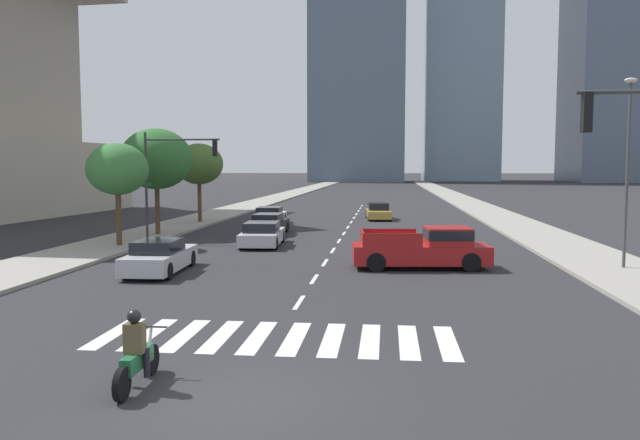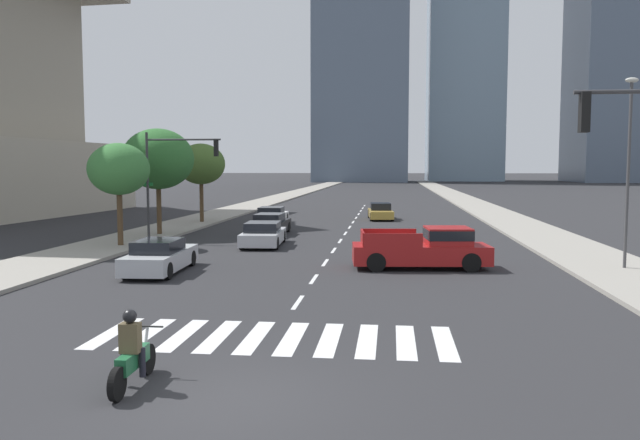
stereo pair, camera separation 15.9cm
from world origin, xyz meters
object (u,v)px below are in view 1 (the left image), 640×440
sedan_silver_1 (160,257)px  street_tree_nearest (117,169)px  pickup_truck (427,248)px  street_lamp_east (628,158)px  street_tree_second (156,159)px  traffic_signal_far (173,166)px  motorcycle_lead (137,357)px  sedan_black_0 (269,225)px  sedan_white_3 (270,216)px  sedan_gold_2 (378,212)px  sedan_silver_4 (262,235)px  street_tree_third (199,164)px

sedan_silver_1 → street_tree_nearest: street_tree_nearest is taller
pickup_truck → sedan_silver_1: (-10.36, -2.10, -0.21)m
street_lamp_east → street_tree_second: street_lamp_east is taller
pickup_truck → traffic_signal_far: 15.50m
motorcycle_lead → sedan_silver_1: size_ratio=0.43×
sedan_black_0 → traffic_signal_far: (-4.40, -4.27, 3.51)m
sedan_white_3 → traffic_signal_far: traffic_signal_far is taller
sedan_gold_2 → sedan_silver_4: sedan_gold_2 is taller
street_tree_nearest → street_tree_third: (0.00, 13.85, 0.32)m
sedan_gold_2 → street_lamp_east: 25.94m
sedan_silver_4 → street_tree_third: 14.52m
motorcycle_lead → sedan_white_3: (-3.72, 33.41, -0.01)m
sedan_silver_1 → sedan_white_3: bearing=-3.7°
sedan_silver_1 → traffic_signal_far: bearing=13.3°
street_lamp_east → motorcycle_lead: bearing=-133.4°
sedan_white_3 → traffic_signal_far: (-3.17, -11.28, 3.54)m
street_tree_second → sedan_black_0: bearing=14.2°
street_lamp_east → street_tree_third: 29.31m
sedan_gold_2 → street_lamp_east: street_lamp_east is taller
pickup_truck → sedan_silver_4: pickup_truck is taller
sedan_gold_2 → street_tree_third: bearing=-73.1°
sedan_silver_1 → street_lamp_east: (18.01, 2.22, 3.81)m
sedan_silver_1 → street_tree_third: size_ratio=0.86×
sedan_silver_1 → street_lamp_east: bearing=-85.6°
motorcycle_lead → street_tree_third: size_ratio=0.37×
sedan_silver_4 → street_tree_third: bearing=26.4°
traffic_signal_far → sedan_black_0: bearing=44.2°
sedan_black_0 → sedan_white_3: sedan_black_0 is taller
street_tree_nearest → sedan_black_0: bearing=48.0°
pickup_truck → street_tree_second: 18.57m
sedan_black_0 → sedan_silver_1: 14.04m
motorcycle_lead → street_tree_nearest: bearing=23.5°
street_tree_second → street_tree_third: street_tree_second is taller
pickup_truck → sedan_white_3: pickup_truck is taller
sedan_white_3 → sedan_silver_4: sedan_silver_4 is taller
sedan_black_0 → sedan_gold_2: (6.43, 11.93, -0.02)m
sedan_black_0 → sedan_gold_2: bearing=-27.4°
pickup_truck → street_tree_third: bearing=123.3°
motorcycle_lead → sedan_silver_4: motorcycle_lead is taller
sedan_black_0 → street_tree_second: street_tree_second is taller
sedan_silver_1 → street_tree_third: street_tree_third is taller
sedan_black_0 → street_tree_third: bearing=43.7°
motorcycle_lead → sedan_white_3: motorcycle_lead is taller
street_tree_second → sedan_gold_2: bearing=46.7°
pickup_truck → sedan_white_3: size_ratio=1.16×
street_tree_nearest → street_tree_second: (0.00, 5.42, 0.58)m
motorcycle_lead → sedan_white_3: size_ratio=0.43×
sedan_gold_2 → street_tree_third: street_tree_third is taller
motorcycle_lead → sedan_gold_2: 38.54m
pickup_truck → sedan_gold_2: 23.88m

